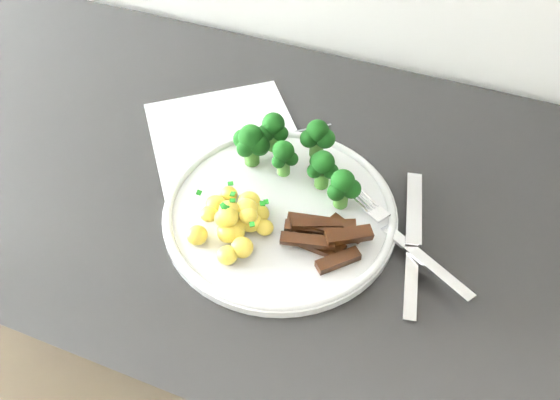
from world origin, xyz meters
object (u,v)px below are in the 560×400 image
fork (408,244)px  potatoes (235,220)px  recipe_paper (232,155)px  plate (280,211)px  broccoli (294,151)px  beef_strips (325,234)px  counter (299,356)px  knife (412,259)px

fork → potatoes: bearing=-167.0°
recipe_paper → plate: (0.10, -0.08, 0.01)m
broccoli → beef_strips: 0.12m
counter → plate: 0.48m
recipe_paper → broccoli: bearing=-4.4°
counter → potatoes: potatoes is taller
broccoli → potatoes: 0.12m
broccoli → fork: bearing=-22.0°
beef_strips → fork: size_ratio=0.61×
recipe_paper → knife: bearing=-17.9°
plate → beef_strips: bearing=-20.1°
recipe_paper → plate: bearing=-36.8°
potatoes → knife: potatoes is taller
recipe_paper → beef_strips: 0.20m
fork → recipe_paper: bearing=164.0°
plate → counter: bearing=61.7°
broccoli → beef_strips: (0.08, -0.09, -0.03)m
broccoli → fork: (0.17, -0.07, -0.03)m
recipe_paper → fork: fork is taller
recipe_paper → fork: 0.28m
beef_strips → fork: (0.10, 0.02, -0.00)m
recipe_paper → knife: 0.29m
fork → counter: bearing=162.6°
counter → knife: 0.51m
plate → broccoli: bearing=96.3°
beef_strips → recipe_paper: bearing=149.2°
recipe_paper → fork: bearing=-16.0°
broccoli → knife: (0.18, -0.08, -0.04)m
recipe_paper → potatoes: (0.06, -0.12, 0.02)m
counter → beef_strips: bearing=-57.4°
beef_strips → knife: (0.11, 0.01, -0.01)m
beef_strips → broccoli: bearing=128.6°
fork → broccoli: bearing=158.0°
recipe_paper → counter: bearing=-14.6°
recipe_paper → knife: (0.28, -0.09, 0.01)m
broccoli → knife: bearing=-24.4°
plate → knife: size_ratio=1.35×
broccoli → knife: 0.20m
plate → knife: knife is taller
plate → broccoli: broccoli is taller
recipe_paper → potatoes: bearing=-63.3°
counter → potatoes: (-0.06, -0.09, 0.50)m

